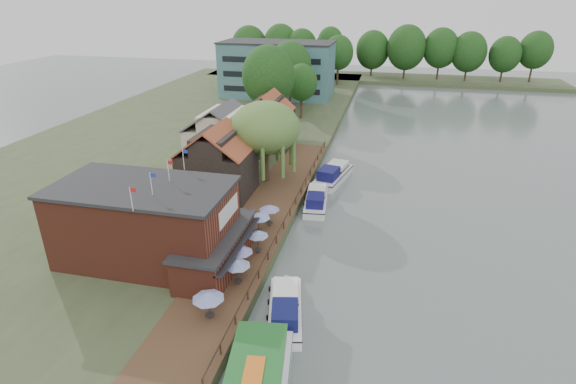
% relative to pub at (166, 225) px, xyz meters
% --- Properties ---
extents(ground, '(260.00, 260.00, 0.00)m').
position_rel_pub_xyz_m(ground, '(14.00, 1.00, -4.65)').
color(ground, '#566460').
rests_on(ground, ground).
extents(land_bank, '(50.00, 140.00, 1.00)m').
position_rel_pub_xyz_m(land_bank, '(-16.00, 36.00, -4.15)').
color(land_bank, '#384728').
rests_on(land_bank, ground).
extents(quay_deck, '(6.00, 50.00, 0.10)m').
position_rel_pub_xyz_m(quay_deck, '(6.00, 11.00, -3.60)').
color(quay_deck, '#47301E').
rests_on(quay_deck, land_bank).
extents(quay_rail, '(0.20, 49.00, 1.00)m').
position_rel_pub_xyz_m(quay_rail, '(8.70, 11.50, -3.15)').
color(quay_rail, black).
rests_on(quay_rail, land_bank).
extents(pub, '(20.00, 11.00, 7.30)m').
position_rel_pub_xyz_m(pub, '(0.00, 0.00, 0.00)').
color(pub, maroon).
rests_on(pub, land_bank).
extents(hotel_block, '(25.40, 12.40, 12.30)m').
position_rel_pub_xyz_m(hotel_block, '(-8.00, 71.00, 2.50)').
color(hotel_block, '#38666B').
rests_on(hotel_block, land_bank).
extents(cottage_a, '(8.60, 7.60, 8.50)m').
position_rel_pub_xyz_m(cottage_a, '(-1.00, 15.00, 0.60)').
color(cottage_a, black).
rests_on(cottage_a, land_bank).
extents(cottage_b, '(9.60, 8.60, 8.50)m').
position_rel_pub_xyz_m(cottage_b, '(-4.00, 25.00, 0.60)').
color(cottage_b, beige).
rests_on(cottage_b, land_bank).
extents(cottage_c, '(7.60, 7.60, 8.50)m').
position_rel_pub_xyz_m(cottage_c, '(0.00, 34.00, 0.60)').
color(cottage_c, black).
rests_on(cottage_c, land_bank).
extents(willow, '(8.60, 8.60, 10.43)m').
position_rel_pub_xyz_m(willow, '(3.50, 20.00, 1.56)').
color(willow, '#476B2D').
rests_on(willow, land_bank).
extents(umbrella_0, '(2.42, 2.42, 2.38)m').
position_rel_pub_xyz_m(umbrella_0, '(6.62, -6.78, -2.36)').
color(umbrella_0, '#1B3299').
rests_on(umbrella_0, quay_deck).
extents(umbrella_1, '(2.24, 2.24, 2.38)m').
position_rel_pub_xyz_m(umbrella_1, '(7.26, -2.21, -2.36)').
color(umbrella_1, navy).
rests_on(umbrella_1, quay_deck).
extents(umbrella_2, '(2.17, 2.17, 2.38)m').
position_rel_pub_xyz_m(umbrella_2, '(6.86, -0.14, -2.36)').
color(umbrella_2, navy).
rests_on(umbrella_2, quay_deck).
extents(umbrella_3, '(2.02, 2.02, 2.38)m').
position_rel_pub_xyz_m(umbrella_3, '(7.49, 2.91, -2.36)').
color(umbrella_3, navy).
rests_on(umbrella_3, quay_deck).
extents(umbrella_4, '(2.40, 2.40, 2.38)m').
position_rel_pub_xyz_m(umbrella_4, '(6.52, 6.40, -2.36)').
color(umbrella_4, '#1B4297').
rests_on(umbrella_4, quay_deck).
extents(umbrella_5, '(2.15, 2.15, 2.38)m').
position_rel_pub_xyz_m(umbrella_5, '(7.10, 8.39, -2.36)').
color(umbrella_5, '#1B2195').
rests_on(umbrella_5, quay_deck).
extents(cruiser_0, '(4.77, 9.41, 2.14)m').
position_rel_pub_xyz_m(cruiser_0, '(11.74, -3.98, -3.58)').
color(cruiser_0, white).
rests_on(cruiser_0, ground).
extents(cruiser_1, '(3.77, 9.23, 2.14)m').
position_rel_pub_xyz_m(cruiser_1, '(10.68, 16.28, -3.58)').
color(cruiser_1, silver).
rests_on(cruiser_1, ground).
extents(cruiser_2, '(5.23, 10.50, 2.44)m').
position_rel_pub_xyz_m(cruiser_2, '(11.57, 24.50, -3.43)').
color(cruiser_2, silver).
rests_on(cruiser_2, ground).
extents(bank_tree_0, '(8.95, 8.95, 14.58)m').
position_rel_pub_xyz_m(bank_tree_0, '(-2.31, 42.73, 3.64)').
color(bank_tree_0, '#143811').
rests_on(bank_tree_0, land_bank).
extents(bank_tree_1, '(6.02, 6.02, 10.28)m').
position_rel_pub_xyz_m(bank_tree_1, '(1.41, 52.43, 1.49)').
color(bank_tree_1, '#143811').
rests_on(bank_tree_1, land_bank).
extents(bank_tree_2, '(8.72, 8.72, 13.57)m').
position_rel_pub_xyz_m(bank_tree_2, '(-2.56, 60.20, 3.14)').
color(bank_tree_2, '#143811').
rests_on(bank_tree_2, land_bank).
extents(bank_tree_3, '(8.64, 8.64, 11.72)m').
position_rel_pub_xyz_m(bank_tree_3, '(-4.02, 80.70, 2.21)').
color(bank_tree_3, '#143811').
rests_on(bank_tree_3, land_bank).
extents(bank_tree_4, '(7.64, 7.64, 12.56)m').
position_rel_pub_xyz_m(bank_tree_4, '(3.86, 87.93, 2.63)').
color(bank_tree_4, '#143811').
rests_on(bank_tree_4, land_bank).
extents(bank_tree_5, '(7.09, 7.09, 13.92)m').
position_rel_pub_xyz_m(bank_tree_5, '(0.41, 96.79, 3.31)').
color(bank_tree_5, '#143811').
rests_on(bank_tree_5, land_bank).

